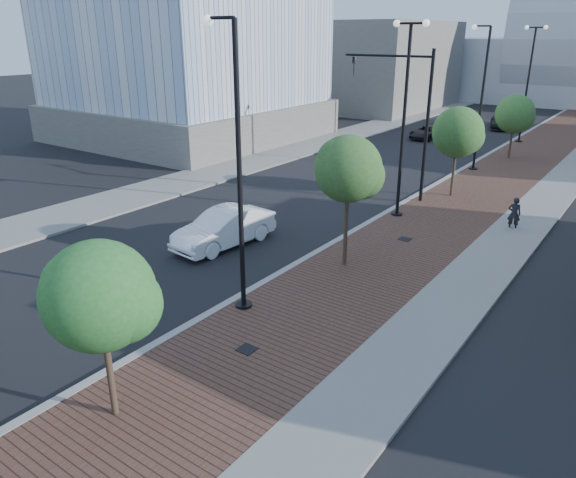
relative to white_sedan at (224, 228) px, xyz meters
The scene contains 20 objects.
sidewalk 27.04m from the white_sedan, 74.24° to the left, with size 7.00×140.00×0.12m, color #4C2D23.
curb 26.30m from the white_sedan, 81.60° to the left, with size 0.30×140.00×0.14m, color gray.
west_sidewalk 27.59m from the white_sedan, 109.40° to the left, with size 4.00×140.00×0.12m, color slate.
white_sedan is the anchor object (origin of this frame).
dark_car_mid 29.49m from the white_sedan, 95.31° to the left, with size 1.87×4.06×1.13m, color black.
dark_car_far 38.71m from the white_sedan, 88.36° to the left, with size 1.94×4.78×1.39m, color black.
pedestrian 13.52m from the white_sedan, 44.08° to the left, with size 0.58×0.38×1.60m, color black.
streetlight_1 6.87m from the white_sedan, 42.65° to the right, with size 1.44×0.56×9.21m.
streetlight_2 10.00m from the white_sedan, 60.99° to the left, with size 1.72×0.56×9.28m.
streetlight_3 20.78m from the white_sedan, 77.79° to the left, with size 1.44×0.56×9.21m.
streetlight_4 32.57m from the white_sedan, 82.10° to the left, with size 1.72×0.56×9.28m.
traffic_mast 12.30m from the white_sedan, 72.17° to the left, with size 5.09×0.20×8.00m.
tree_0 11.64m from the white_sedan, 61.15° to the right, with size 2.56×2.54×4.55m.
tree_1 6.43m from the white_sedan, 10.69° to the left, with size 2.56×2.54×5.27m.
tree_2 14.43m from the white_sedan, 67.17° to the left, with size 2.77×2.77×5.06m.
tree_3 25.75m from the white_sedan, 77.63° to the left, with size 2.74×2.74×4.66m.
tower_podium 27.04m from the white_sedan, 138.22° to the left, with size 19.00×19.00×3.00m, color #625E58.
commercial_block_nw 48.95m from the white_sedan, 109.35° to the left, with size 14.00×20.00×10.00m, color slate.
utility_cover_1 8.68m from the white_sedan, 43.81° to the right, with size 0.50×0.50×0.02m, color black.
utility_cover_2 8.03m from the white_sedan, 38.76° to the left, with size 0.50×0.50×0.02m, color black.
Camera 1 is at (11.20, -2.20, 8.72)m, focal length 33.52 mm.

